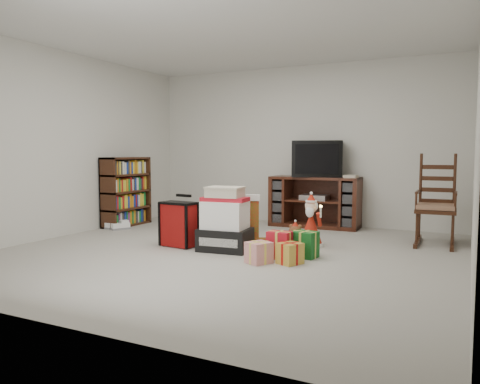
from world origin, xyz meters
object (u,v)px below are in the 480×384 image
at_px(tv_stand, 315,202).
at_px(red_suitcase, 179,224).
at_px(teddy_bear, 296,241).
at_px(rocking_chair, 436,212).
at_px(sneaker_pair, 117,226).
at_px(gift_pile, 225,223).
at_px(gift_cluster, 284,250).
at_px(santa_figurine, 311,226).
at_px(bookshelf, 126,193).
at_px(mrs_claus_figurine, 238,222).
at_px(crt_television, 317,159).

height_order(tv_stand, red_suitcase, tv_stand).
xyz_separation_m(tv_stand, teddy_bear, (0.38, -1.93, -0.24)).
relative_size(rocking_chair, sneaker_pair, 3.26).
distance_m(gift_pile, teddy_bear, 0.83).
height_order(gift_pile, gift_cluster, gift_pile).
bearing_deg(santa_figurine, tv_stand, 105.57).
xyz_separation_m(tv_stand, bookshelf, (-2.67, -1.18, 0.13)).
distance_m(red_suitcase, teddy_bear, 1.43).
height_order(mrs_claus_figurine, crt_television, crt_television).
bearing_deg(mrs_claus_figurine, gift_pile, -74.32).
distance_m(bookshelf, sneaker_pair, 0.58).
relative_size(gift_pile, teddy_bear, 2.23).
relative_size(teddy_bear, gift_cluster, 0.43).
xyz_separation_m(rocking_chair, mrs_claus_figurine, (-2.37, -0.75, -0.17)).
distance_m(bookshelf, santa_figurine, 3.10).
bearing_deg(tv_stand, crt_television, 39.02).
bearing_deg(tv_stand, bookshelf, -157.71).
height_order(gift_pile, sneaker_pair, gift_pile).
distance_m(gift_pile, sneaker_pair, 2.28).
relative_size(mrs_claus_figurine, sneaker_pair, 1.63).
relative_size(teddy_bear, sneaker_pair, 0.91).
bearing_deg(tv_stand, mrs_claus_figurine, -115.44).
distance_m(rocking_chair, teddy_bear, 1.90).
bearing_deg(santa_figurine, bookshelf, 174.77).
relative_size(tv_stand, sneaker_pair, 3.79).
bearing_deg(santa_figurine, teddy_bear, -93.30).
bearing_deg(rocking_chair, sneaker_pair, -170.00).
relative_size(gift_pile, gift_cluster, 0.96).
distance_m(rocking_chair, gift_pile, 2.64).
xyz_separation_m(teddy_bear, sneaker_pair, (-2.96, 0.43, -0.10)).
height_order(tv_stand, gift_cluster, tv_stand).
bearing_deg(tv_stand, santa_figurine, -75.93).
bearing_deg(gift_pile, mrs_claus_figurine, 99.67).
bearing_deg(red_suitcase, gift_pile, 11.16).
distance_m(rocking_chair, santa_figurine, 1.58).
bearing_deg(crt_television, gift_cluster, -95.48).
bearing_deg(sneaker_pair, crt_television, 44.65).
xyz_separation_m(bookshelf, gift_cluster, (3.07, -1.17, -0.40)).
bearing_deg(gift_pile, gift_cluster, -19.71).
distance_m(sneaker_pair, crt_television, 3.18).
bearing_deg(mrs_claus_figurine, bookshelf, 173.97).
bearing_deg(teddy_bear, rocking_chair, 43.22).
bearing_deg(red_suitcase, sneaker_pair, 163.12).
bearing_deg(santa_figurine, gift_cluster, -90.13).
bearing_deg(bookshelf, teddy_bear, -13.95).
bearing_deg(bookshelf, mrs_claus_figurine, -6.03).
xyz_separation_m(rocking_chair, red_suitcase, (-2.77, -1.55, -0.12)).
bearing_deg(red_suitcase, gift_cluster, 0.81).
distance_m(tv_stand, gift_pile, 2.19).
distance_m(mrs_claus_figurine, crt_television, 1.75).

